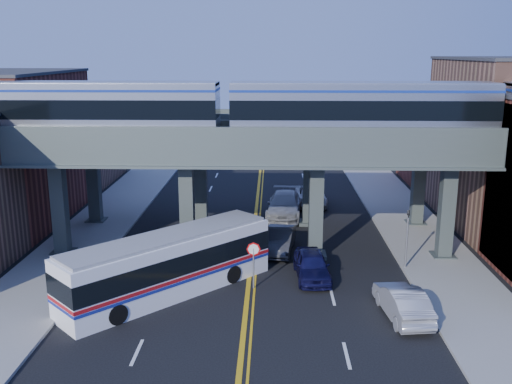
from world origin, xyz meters
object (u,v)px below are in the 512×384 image
traffic_signal (407,232)px  transit_bus (169,265)px  transit_train (362,109)px  car_parked_curb (402,302)px  car_lane_c (311,196)px  car_lane_a (312,265)px  stop_sign (254,258)px  car_lane_d (284,205)px  car_lane_b (280,240)px

traffic_signal → transit_bus: size_ratio=0.39×
transit_train → car_parked_curb: bearing=-82.3°
transit_train → car_lane_c: transit_train is taller
car_lane_a → car_parked_curb: (4.07, -4.77, -0.00)m
stop_sign → transit_bus: size_ratio=0.25×
traffic_signal → car_lane_d: bearing=122.2°
car_lane_a → car_lane_c: car_lane_a is taller
transit_train → car_lane_b: bearing=169.2°
transit_train → car_lane_a: bearing=-130.3°
stop_sign → transit_bus: transit_bus is taller
car_lane_c → car_parked_curb: car_parked_curb is taller
car_parked_curb → car_lane_b: bearing=-64.4°
transit_train → transit_bus: 14.39m
transit_bus → stop_sign: bearing=-34.7°
traffic_signal → car_lane_d: size_ratio=0.65×
transit_bus → car_lane_a: size_ratio=2.29×
transit_train → car_lane_b: size_ratio=10.14×
stop_sign → car_lane_a: 3.73m
car_lane_a → transit_bus: bearing=-166.8°
traffic_signal → transit_bus: traffic_signal is taller
transit_train → car_lane_b: (-4.73, 0.90, -8.52)m
stop_sign → car_lane_a: stop_sign is taller
car_lane_c → transit_bus: bearing=-115.4°
transit_train → traffic_signal: 7.75m
traffic_signal → car_lane_a: traffic_signal is taller
car_lane_c → car_parked_curb: bearing=-81.6°
stop_sign → transit_train: bearing=38.8°
transit_bus → car_lane_d: 16.19m
transit_bus → car_lane_c: transit_bus is taller
transit_bus → car_lane_d: (6.40, 14.85, -0.69)m
car_lane_c → car_lane_d: (-2.30, -3.53, 0.17)m
traffic_signal → car_parked_curb: 6.62m
car_lane_a → car_lane_d: 12.59m
traffic_signal → transit_train: bearing=143.2°
stop_sign → car_lane_b: (1.50, 5.90, -0.98)m
transit_train → car_lane_d: transit_train is taller
car_lane_b → car_parked_curb: bearing=-49.7°
transit_train → car_lane_c: bearing=98.9°
stop_sign → traffic_signal: size_ratio=0.64×
car_lane_a → car_lane_b: 4.73m
car_lane_b → car_lane_c: size_ratio=0.88×
car_lane_a → car_lane_d: bearing=92.4°
transit_train → transit_bus: (-10.68, -5.82, -7.68)m
traffic_signal → car_lane_b: size_ratio=0.87×
car_lane_d → traffic_signal: bearing=-53.0°
traffic_signal → transit_bus: (-13.35, -3.82, -0.69)m
traffic_signal → car_lane_c: (-4.65, 14.56, -1.56)m
transit_train → car_parked_curb: 11.91m
transit_train → transit_bus: bearing=-151.4°
car_parked_curb → transit_train: bearing=-89.3°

